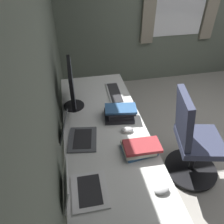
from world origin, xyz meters
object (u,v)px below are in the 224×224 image
book_stack_far (140,148)px  drawer_pedestal (97,131)px  book_stack_near (120,113)px  laptop_leftmost (81,188)px  monitor_primary (72,84)px  keyboard_main (115,93)px  mouse_spare (127,130)px  office_chair (192,142)px  laptop_left (75,136)px  mouse_main (162,190)px

book_stack_far → drawer_pedestal: bearing=18.7°
drawer_pedestal → book_stack_near: book_stack_near is taller
drawer_pedestal → laptop_leftmost: bearing=166.6°
book_stack_far → laptop_leftmost: bearing=119.3°
monitor_primary → keyboard_main: 0.51m
mouse_spare → office_chair: size_ratio=0.11×
drawer_pedestal → laptop_leftmost: size_ratio=2.43×
book_stack_far → laptop_left: bearing=65.1°
book_stack_near → mouse_spare: bearing=-174.8°
monitor_primary → mouse_spare: 0.66m
drawer_pedestal → laptop_left: laptop_left is taller
keyboard_main → mouse_spare: bearing=178.1°
keyboard_main → laptop_leftmost: bearing=157.4°
keyboard_main → book_stack_near: bearing=174.4°
mouse_main → laptop_leftmost: bearing=79.5°
monitor_primary → mouse_spare: monitor_primary is taller
book_stack_near → keyboard_main: bearing=-5.6°
keyboard_main → book_stack_near: size_ratio=1.36×
laptop_leftmost → keyboard_main: (1.10, -0.46, -0.04)m
mouse_spare → office_chair: office_chair is taller
drawer_pedestal → office_chair: 1.00m
laptop_leftmost → book_stack_near: (0.71, -0.42, -0.01)m
book_stack_far → mouse_spare: bearing=8.3°
drawer_pedestal → laptop_leftmost: (-0.98, 0.23, 0.44)m
laptop_left → mouse_spare: laptop_left is taller
mouse_main → mouse_spare: bearing=6.7°
keyboard_main → drawer_pedestal: bearing=118.2°
laptop_left → mouse_main: laptop_left is taller
laptop_leftmost → book_stack_far: bearing=-60.7°
keyboard_main → office_chair: office_chair is taller
monitor_primary → office_chair: 1.29m
monitor_primary → book_stack_near: monitor_primary is taller
book_stack_far → office_chair: 0.76m
laptop_leftmost → laptop_left: (0.49, 0.00, -0.00)m
drawer_pedestal → mouse_spare: size_ratio=6.68×
book_stack_near → office_chair: (-0.19, -0.69, -0.32)m
laptop_left → office_chair: 1.16m
laptop_leftmost → book_stack_near: size_ratio=0.92×
keyboard_main → mouse_spare: (-0.59, 0.02, 0.01)m
mouse_main → book_stack_near: (0.80, 0.09, 0.03)m
monitor_primary → book_stack_far: size_ratio=1.74×
laptop_left → mouse_main: size_ratio=3.21×
laptop_leftmost → book_stack_far: 0.54m
laptop_left → mouse_spare: size_ratio=3.21×
laptop_left → book_stack_far: 0.52m
mouse_main → book_stack_far: book_stack_far is taller
laptop_leftmost → book_stack_far: laptop_leftmost is taller
drawer_pedestal → book_stack_far: bearing=-161.3°
book_stack_near → office_chair: bearing=-105.5°
laptop_leftmost → mouse_main: bearing=-100.5°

